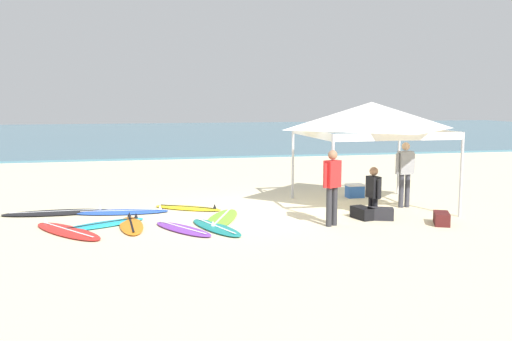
% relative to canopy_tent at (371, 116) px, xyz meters
% --- Properties ---
extents(ground_plane, '(80.00, 80.00, 0.00)m').
position_rel_canopy_tent_xyz_m(ground_plane, '(-3.10, -0.06, -2.39)').
color(ground_plane, beige).
extents(sea, '(80.00, 36.00, 0.10)m').
position_rel_canopy_tent_xyz_m(sea, '(-3.10, 30.57, -2.34)').
color(sea, teal).
rests_on(sea, ground).
extents(canopy_tent, '(3.38, 3.38, 2.75)m').
position_rel_canopy_tent_xyz_m(canopy_tent, '(0.00, 0.00, 0.00)').
color(canopy_tent, '#B7B7BC').
rests_on(canopy_tent, ground).
extents(surfboard_red, '(1.87, 2.26, 0.19)m').
position_rel_canopy_tent_xyz_m(surfboard_red, '(-7.46, -1.30, -2.35)').
color(surfboard_red, red).
rests_on(surfboard_red, ground).
extents(surfboard_blue, '(2.38, 0.83, 0.19)m').
position_rel_canopy_tent_xyz_m(surfboard_blue, '(-6.37, 0.53, -2.35)').
color(surfboard_blue, blue).
rests_on(surfboard_blue, ground).
extents(surfboard_yellow, '(1.82, 1.36, 0.19)m').
position_rel_canopy_tent_xyz_m(surfboard_yellow, '(-4.70, 0.68, -2.35)').
color(surfboard_yellow, yellow).
rests_on(surfboard_yellow, ground).
extents(surfboard_purple, '(1.40, 1.86, 0.19)m').
position_rel_canopy_tent_xyz_m(surfboard_purple, '(-5.04, -1.62, -2.35)').
color(surfboard_purple, purple).
rests_on(surfboard_purple, ground).
extents(surfboard_lime, '(1.36, 2.31, 0.19)m').
position_rel_canopy_tent_xyz_m(surfboard_lime, '(-4.05, -0.78, -2.35)').
color(surfboard_lime, '#7AD12D').
rests_on(surfboard_lime, ground).
extents(surfboard_black, '(2.57, 0.75, 0.19)m').
position_rel_canopy_tent_xyz_m(surfboard_black, '(-7.95, 0.80, -2.35)').
color(surfboard_black, black).
rests_on(surfboard_black, ground).
extents(surfboard_orange, '(0.63, 1.92, 0.19)m').
position_rel_canopy_tent_xyz_m(surfboard_orange, '(-6.13, -1.03, -2.35)').
color(surfboard_orange, orange).
rests_on(surfboard_orange, ground).
extents(surfboard_teal, '(1.18, 2.03, 0.19)m').
position_rel_canopy_tent_xyz_m(surfboard_teal, '(-4.31, -1.64, -2.35)').
color(surfboard_teal, '#19847F').
rests_on(surfboard_teal, ground).
extents(surfboard_cyan, '(2.04, 1.44, 0.19)m').
position_rel_canopy_tent_xyz_m(surfboard_cyan, '(-6.74, -0.80, -2.35)').
color(surfboard_cyan, '#23B2CC').
rests_on(surfboard_cyan, ground).
extents(person_red, '(0.50, 0.36, 1.71)m').
position_rel_canopy_tent_xyz_m(person_red, '(-1.73, -1.89, -1.40)').
color(person_red, '#2D2D33').
rests_on(person_red, ground).
extents(person_grey, '(0.55, 0.24, 1.71)m').
position_rel_canopy_tent_xyz_m(person_grey, '(0.87, -0.26, -1.40)').
color(person_grey, '#383842').
rests_on(person_grey, ground).
extents(person_black, '(0.27, 0.54, 1.20)m').
position_rel_canopy_tent_xyz_m(person_black, '(-0.37, -1.07, -1.73)').
color(person_black, black).
rests_on(person_black, ground).
extents(gear_bag_near_tent, '(0.54, 0.68, 0.28)m').
position_rel_canopy_tent_xyz_m(gear_bag_near_tent, '(0.75, -2.31, -2.25)').
color(gear_bag_near_tent, '#4C1919').
rests_on(gear_bag_near_tent, ground).
extents(gear_bag_by_pole, '(0.67, 0.51, 0.28)m').
position_rel_canopy_tent_xyz_m(gear_bag_by_pole, '(-0.38, -1.52, -2.25)').
color(gear_bag_by_pole, '#232328').
rests_on(gear_bag_by_pole, ground).
extents(gear_bag_on_sand, '(0.44, 0.66, 0.28)m').
position_rel_canopy_tent_xyz_m(gear_bag_on_sand, '(-0.76, -1.35, -2.25)').
color(gear_bag_on_sand, black).
rests_on(gear_bag_on_sand, ground).
extents(cooler_box, '(0.50, 0.36, 0.39)m').
position_rel_canopy_tent_xyz_m(cooler_box, '(0.17, 1.40, -2.19)').
color(cooler_box, '#2D60B7').
rests_on(cooler_box, ground).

